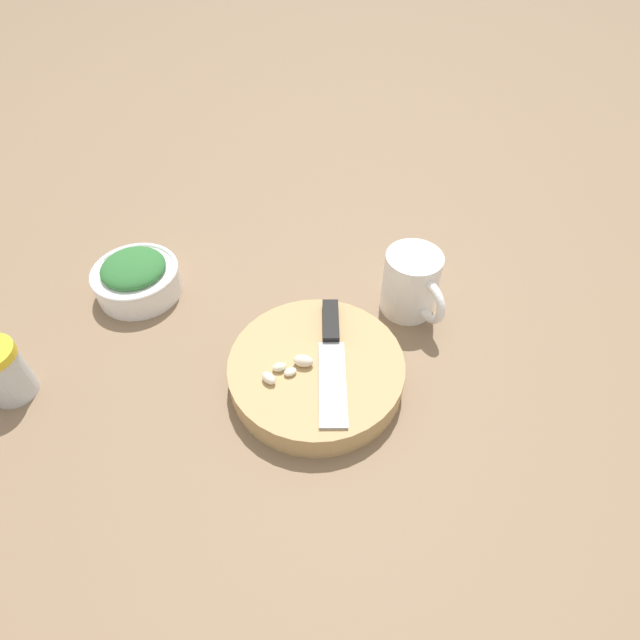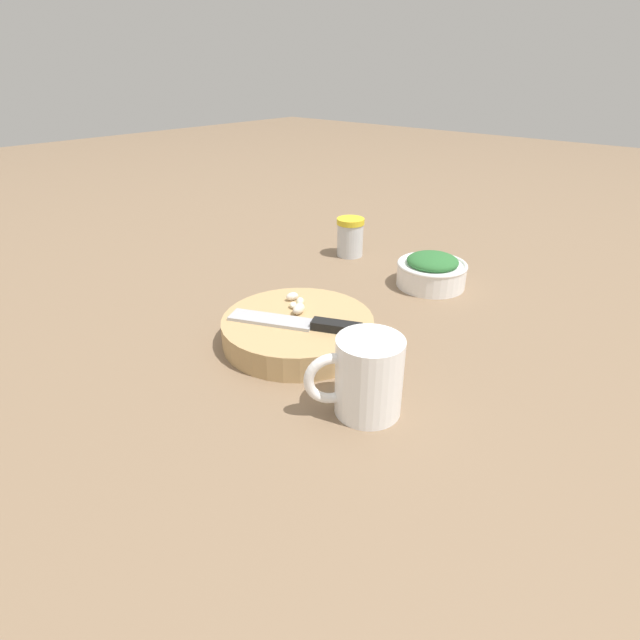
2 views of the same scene
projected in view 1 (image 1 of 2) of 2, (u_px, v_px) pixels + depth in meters
The scene contains 7 objects.
ground_plane at pixel (303, 360), 0.70m from camera, with size 5.00×5.00×0.00m, color #7F664C.
cutting_board at pixel (316, 371), 0.66m from camera, with size 0.23×0.23×0.04m.
chef_knife at pixel (332, 351), 0.65m from camera, with size 0.11×0.19×0.01m.
garlic_cloves at pixel (289, 368), 0.63m from camera, with size 0.05×0.06×0.02m.
herb_bowl at pixel (136, 277), 0.77m from camera, with size 0.13×0.13×0.06m.
spice_jar at pixel (2, 372), 0.63m from camera, with size 0.06×0.06×0.08m.
coffee_mug at pixel (412, 284), 0.73m from camera, with size 0.11×0.09×0.10m.
Camera 1 is at (0.20, -0.38, 0.55)m, focal length 28.00 mm.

